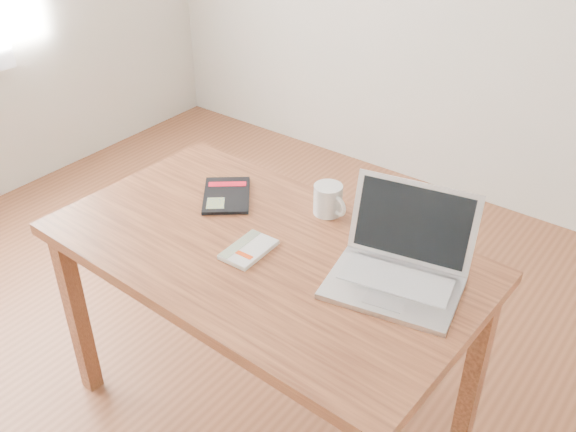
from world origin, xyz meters
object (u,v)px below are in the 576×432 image
Objects in this scene: white_guidebook at (249,250)px; coffee_mug at (329,199)px; desk at (264,270)px; laptop at (400,264)px; black_guidebook at (227,195)px.

coffee_mug reaches higher than white_guidebook.
desk is at bearing 65.66° from white_guidebook.
desk is 0.11m from white_guidebook.
laptop is at bearing -8.13° from coffee_mug.
white_guidebook reaches higher than desk.
laptop reaches higher than coffee_mug.
laptop is (0.69, -0.04, 0.05)m from black_guidebook.
white_guidebook reaches higher than black_guidebook.
black_guidebook is at bearing 141.51° from white_guidebook.
black_guidebook is at bearing 164.84° from laptop.
coffee_mug is at bearing -18.79° from black_guidebook.
white_guidebook is 0.63× the size of black_guidebook.
laptop reaches higher than black_guidebook.
white_guidebook is at bearing -84.93° from coffee_mug.
laptop is at bearing -42.70° from black_guidebook.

